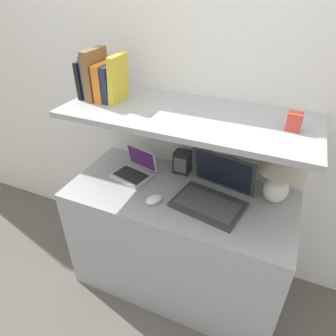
{
  "coord_description": "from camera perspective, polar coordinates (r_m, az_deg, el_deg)",
  "views": [
    {
      "loc": [
        0.45,
        -0.92,
        1.74
      ],
      "look_at": [
        -0.07,
        0.29,
        0.88
      ],
      "focal_mm": 32.0,
      "sensor_mm": 36.0,
      "label": 1
    }
  ],
  "objects": [
    {
      "name": "ground_plane",
      "position": [
        2.02,
        -1.59,
        -26.24
      ],
      "size": [
        12.0,
        12.0,
        0.0
      ],
      "primitive_type": "plane",
      "color": "#56514C"
    },
    {
      "name": "wall_back",
      "position": [
        1.71,
        7.09,
        14.66
      ],
      "size": [
        6.0,
        0.05,
        2.4
      ],
      "color": "white",
      "rests_on": "ground_plane"
    },
    {
      "name": "desk",
      "position": [
        1.88,
        2.0,
        -13.58
      ],
      "size": [
        1.23,
        0.57,
        0.73
      ],
      "color": "#999EA3",
      "rests_on": "ground_plane"
    },
    {
      "name": "back_riser",
      "position": [
        1.96,
        5.45,
        -3.35
      ],
      "size": [
        1.23,
        0.04,
        1.14
      ],
      "color": "white",
      "rests_on": "ground_plane"
    },
    {
      "name": "shelf",
      "position": [
        1.47,
        3.61,
        10.01
      ],
      "size": [
        1.23,
        0.52,
        0.03
      ],
      "color": "#999EA3",
      "rests_on": "back_riser"
    },
    {
      "name": "table_lamp",
      "position": [
        1.57,
        20.67,
        -0.04
      ],
      "size": [
        0.22,
        0.22,
        0.32
      ],
      "color": "white",
      "rests_on": "desk"
    },
    {
      "name": "laptop_large",
      "position": [
        1.57,
        8.57,
        -4.82
      ],
      "size": [
        0.4,
        0.35,
        0.24
      ],
      "color": "#333338",
      "rests_on": "desk"
    },
    {
      "name": "laptop_small",
      "position": [
        1.76,
        -6.36,
        -0.43
      ],
      "size": [
        0.25,
        0.23,
        0.16
      ],
      "color": "silver",
      "rests_on": "desk"
    },
    {
      "name": "computer_mouse",
      "position": [
        1.56,
        -2.68,
        -6.0
      ],
      "size": [
        0.1,
        0.11,
        0.04
      ],
      "color": "white",
      "rests_on": "desk"
    },
    {
      "name": "router_box",
      "position": [
        1.77,
        2.73,
        1.16
      ],
      "size": [
        0.09,
        0.08,
        0.13
      ],
      "color": "black",
      "rests_on": "desk"
    },
    {
      "name": "book_black",
      "position": [
        1.7,
        -15.43,
        16.09
      ],
      "size": [
        0.02,
        0.14,
        0.19
      ],
      "color": "black",
      "rests_on": "shelf"
    },
    {
      "name": "book_blue",
      "position": [
        1.68,
        -14.73,
        16.52
      ],
      "size": [
        0.02,
        0.12,
        0.22
      ],
      "color": "#284293",
      "rests_on": "shelf"
    },
    {
      "name": "book_brown",
      "position": [
        1.65,
        -13.59,
        16.95
      ],
      "size": [
        0.04,
        0.18,
        0.25
      ],
      "color": "brown",
      "rests_on": "shelf"
    },
    {
      "name": "book_orange",
      "position": [
        1.63,
        -11.96,
        15.83
      ],
      "size": [
        0.04,
        0.16,
        0.19
      ],
      "color": "orange",
      "rests_on": "shelf"
    },
    {
      "name": "book_navy",
      "position": [
        1.61,
        -10.65,
        15.62
      ],
      "size": [
        0.03,
        0.15,
        0.18
      ],
      "color": "navy",
      "rests_on": "shelf"
    },
    {
      "name": "book_yellow",
      "position": [
        1.58,
        -9.48,
        16.39
      ],
      "size": [
        0.05,
        0.15,
        0.24
      ],
      "color": "gold",
      "rests_on": "shelf"
    },
    {
      "name": "shelf_gadget",
      "position": [
        1.38,
        22.91,
        8.15
      ],
      "size": [
        0.06,
        0.05,
        0.08
      ],
      "color": "#CC3D33",
      "rests_on": "shelf"
    }
  ]
}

